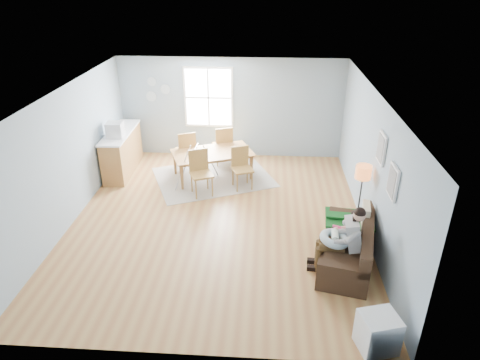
# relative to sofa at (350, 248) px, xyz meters

# --- Properties ---
(room) EXTENTS (8.40, 9.40, 3.90)m
(room) POSITION_rel_sofa_xyz_m (-2.50, 1.25, 2.14)
(room) COLOR #A5683A
(window) EXTENTS (1.32, 0.08, 1.62)m
(window) POSITION_rel_sofa_xyz_m (-3.10, 4.71, 1.37)
(window) COLOR white
(window) RESTS_ON room
(pictures) EXTENTS (0.05, 1.34, 0.74)m
(pictures) POSITION_rel_sofa_xyz_m (0.46, 0.20, 1.57)
(pictures) COLOR white
(pictures) RESTS_ON room
(wall_plates) EXTENTS (0.67, 0.02, 0.66)m
(wall_plates) POSITION_rel_sofa_xyz_m (-4.51, 4.72, 1.55)
(wall_plates) COLOR #8FA3AC
(wall_plates) RESTS_ON room
(sofa) EXTENTS (1.24, 2.07, 0.78)m
(sofa) POSITION_rel_sofa_xyz_m (0.00, 0.00, 0.00)
(sofa) COLOR black
(sofa) RESTS_ON room
(green_throw) EXTENTS (0.96, 0.83, 0.04)m
(green_throw) POSITION_rel_sofa_xyz_m (0.07, 0.64, 0.22)
(green_throw) COLOR #12521F
(green_throw) RESTS_ON sofa
(beige_pillow) EXTENTS (0.19, 0.45, 0.44)m
(beige_pillow) POSITION_rel_sofa_xyz_m (0.31, 0.45, 0.42)
(beige_pillow) COLOR #C5B697
(beige_pillow) RESTS_ON sofa
(father) EXTENTS (0.91, 0.44, 1.27)m
(father) POSITION_rel_sofa_xyz_m (-0.18, -0.24, 0.40)
(father) COLOR #9A9A9D
(father) RESTS_ON sofa
(nursing_pillow) EXTENTS (0.60, 0.59, 0.21)m
(nursing_pillow) POSITION_rel_sofa_xyz_m (-0.32, -0.21, 0.33)
(nursing_pillow) COLOR #A4C0CD
(nursing_pillow) RESTS_ON father
(infant) EXTENTS (0.15, 0.34, 0.13)m
(infant) POSITION_rel_sofa_xyz_m (-0.32, -0.18, 0.40)
(infant) COLOR silver
(infant) RESTS_ON nursing_pillow
(toddler) EXTENTS (0.51, 0.36, 0.75)m
(toddler) POSITION_rel_sofa_xyz_m (-0.03, 0.19, 0.38)
(toddler) COLOR silver
(toddler) RESTS_ON sofa
(floor_lamp) EXTENTS (0.29, 0.29, 1.46)m
(floor_lamp) POSITION_rel_sofa_xyz_m (0.30, 0.98, 0.93)
(floor_lamp) COLOR black
(floor_lamp) RESTS_ON room
(storage_cube) EXTENTS (0.60, 0.56, 0.56)m
(storage_cube) POSITION_rel_sofa_xyz_m (0.06, -1.95, 0.00)
(storage_cube) COLOR white
(storage_cube) RESTS_ON room
(rug) EXTENTS (3.37, 3.02, 0.01)m
(rug) POSITION_rel_sofa_xyz_m (-2.84, 3.25, -0.27)
(rug) COLOR #9A948D
(rug) RESTS_ON room
(dining_table) EXTENTS (2.19, 1.72, 0.68)m
(dining_table) POSITION_rel_sofa_xyz_m (-2.84, 3.25, 0.06)
(dining_table) COLOR brown
(dining_table) RESTS_ON rug
(chair_sw) EXTENTS (0.63, 0.63, 1.06)m
(chair_sw) POSITION_rel_sofa_xyz_m (-3.03, 2.43, 0.34)
(chair_sw) COLOR olive
(chair_sw) RESTS_ON rug
(chair_se) EXTENTS (0.58, 0.58, 1.00)m
(chair_se) POSITION_rel_sofa_xyz_m (-2.11, 2.82, 0.30)
(chair_se) COLOR olive
(chair_se) RESTS_ON rug
(chair_nw) EXTENTS (0.62, 0.62, 1.05)m
(chair_nw) POSITION_rel_sofa_xyz_m (-3.57, 3.67, 0.33)
(chair_nw) COLOR olive
(chair_nw) RESTS_ON rug
(chair_ne) EXTENTS (0.61, 0.61, 1.06)m
(chair_ne) POSITION_rel_sofa_xyz_m (-2.66, 4.06, 0.34)
(chair_ne) COLOR olive
(chair_ne) RESTS_ON rug
(counter) EXTENTS (0.62, 1.94, 1.08)m
(counter) POSITION_rel_sofa_xyz_m (-5.20, 3.50, 0.27)
(counter) COLOR brown
(counter) RESTS_ON room
(monitor) EXTENTS (0.40, 0.38, 0.36)m
(monitor) POSITION_rel_sofa_xyz_m (-5.18, 3.13, 0.98)
(monitor) COLOR #BCBCC1
(monitor) RESTS_ON counter
(baby_swing) EXTENTS (0.94, 0.96, 0.95)m
(baby_swing) POSITION_rel_sofa_xyz_m (-3.19, 2.90, 0.15)
(baby_swing) COLOR #BCBCC1
(baby_swing) RESTS_ON room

